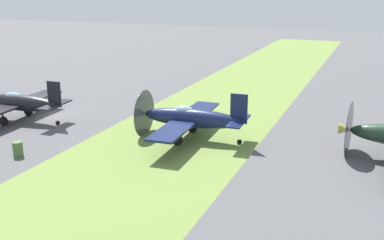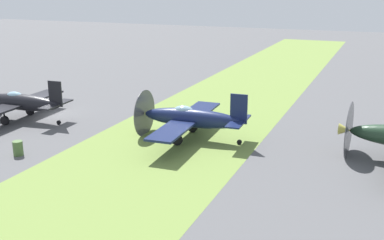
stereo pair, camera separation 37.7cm
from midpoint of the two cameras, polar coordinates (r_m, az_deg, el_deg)
ground_plane at (r=39.50m, az=-16.92°, el=0.68°), size 160.00×160.00×0.00m
grass_verge at (r=33.34m, az=-0.43°, el=-1.42°), size 120.00×11.00×0.01m
airplane_lead at (r=37.97m, az=-19.76°, el=2.05°), size 9.59×7.59×3.42m
airplane_wingman at (r=31.40m, az=0.12°, el=0.25°), size 9.81×7.77×3.50m
fuel_drum at (r=30.53m, az=-19.92°, el=-3.22°), size 0.60×0.60×0.90m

